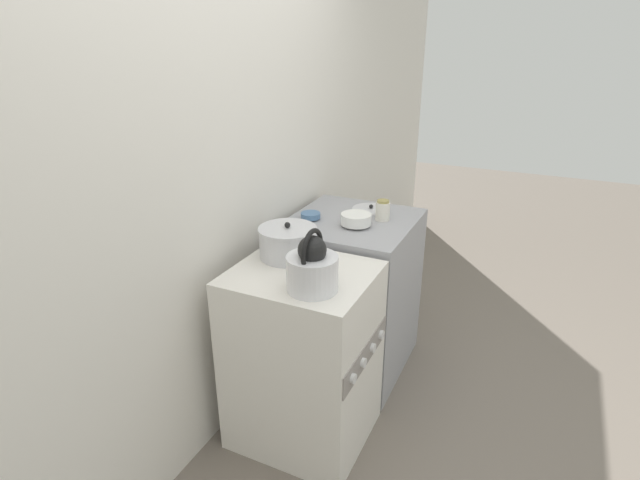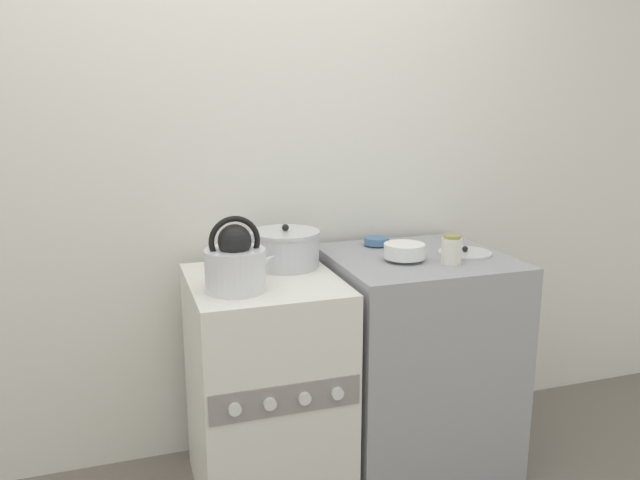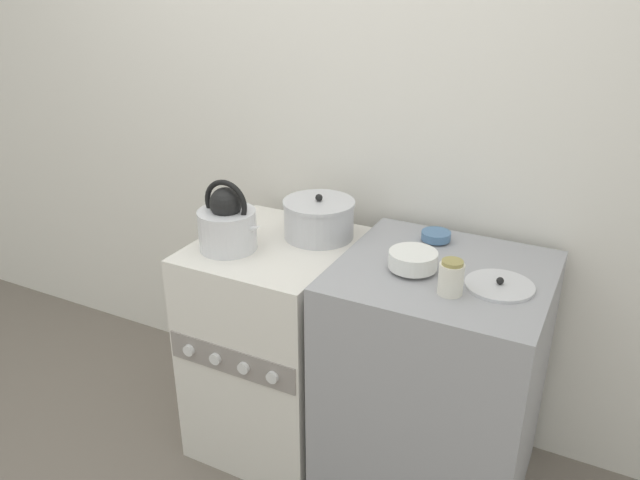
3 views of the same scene
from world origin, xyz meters
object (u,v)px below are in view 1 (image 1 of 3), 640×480
(small_ceramic_bowl, at_px, (311,216))
(storage_jar, at_px, (383,210))
(stove, at_px, (303,357))
(enamel_bowl, at_px, (356,219))
(kettle, at_px, (313,267))
(cooking_pot, at_px, (288,242))
(loose_pot_lid, at_px, (371,209))

(small_ceramic_bowl, distance_m, storage_jar, 0.40)
(stove, relative_size, enamel_bowl, 5.52)
(stove, bearing_deg, small_ceramic_bowl, 22.69)
(stove, bearing_deg, kettle, -137.60)
(storage_jar, bearing_deg, cooking_pot, 155.83)
(stove, xyz_separation_m, small_ceramic_bowl, (0.56, 0.24, 0.50))
(kettle, xyz_separation_m, small_ceramic_bowl, (0.69, 0.35, -0.05))
(storage_jar, bearing_deg, loose_pot_lid, 41.11)
(small_ceramic_bowl, bearing_deg, loose_pot_lid, -40.95)
(loose_pot_lid, bearing_deg, kettle, -174.35)
(stove, height_order, enamel_bowl, enamel_bowl)
(cooking_pot, bearing_deg, stove, -132.01)
(kettle, xyz_separation_m, enamel_bowl, (0.69, 0.08, -0.03))
(cooking_pot, relative_size, enamel_bowl, 1.69)
(small_ceramic_bowl, relative_size, storage_jar, 0.96)
(kettle, relative_size, storage_jar, 2.37)
(kettle, relative_size, cooking_pot, 0.97)
(small_ceramic_bowl, distance_m, loose_pot_lid, 0.38)
(kettle, relative_size, small_ceramic_bowl, 2.47)
(enamel_bowl, height_order, storage_jar, storage_jar)
(cooking_pot, distance_m, loose_pot_lid, 0.75)
(small_ceramic_bowl, bearing_deg, enamel_bowl, -89.25)
(storage_jar, distance_m, loose_pot_lid, 0.18)
(small_ceramic_bowl, bearing_deg, storage_jar, -66.32)
(storage_jar, height_order, loose_pot_lid, storage_jar)
(small_ceramic_bowl, height_order, loose_pot_lid, small_ceramic_bowl)
(stove, xyz_separation_m, kettle, (-0.12, -0.11, 0.55))
(stove, xyz_separation_m, loose_pot_lid, (0.85, -0.02, 0.49))
(stove, relative_size, small_ceramic_bowl, 8.31)
(stove, height_order, kettle, kettle)
(enamel_bowl, bearing_deg, stove, 176.61)
(stove, xyz_separation_m, enamel_bowl, (0.57, -0.03, 0.52))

